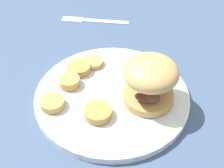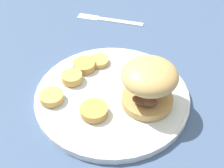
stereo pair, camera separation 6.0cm
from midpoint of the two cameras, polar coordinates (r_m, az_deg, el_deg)
The scene contains 9 objects.
ground_plane at distance 0.63m, azimuth 2.73°, elevation -2.88°, with size 4.00×4.00×0.00m, color #3D5170.
dinner_plate at distance 0.62m, azimuth 2.76°, elevation -2.30°, with size 0.31×0.31×0.02m.
sandwich at distance 0.57m, azimuth 9.78°, elevation 0.16°, with size 0.10×0.10×0.09m.
potato_round_0 at distance 0.58m, azimuth -0.33°, elevation -5.06°, with size 0.05×0.05×0.02m, color #BC8942.
potato_round_1 at distance 0.67m, azimuth -2.58°, elevation 3.33°, with size 0.05×0.05×0.01m, color #BC8942.
potato_round_2 at distance 0.64m, azimuth -4.69°, elevation 1.07°, with size 0.04×0.04×0.02m, color tan.
potato_round_3 at distance 0.69m, azimuth 0.06°, elevation 4.17°, with size 0.04×0.04×0.01m, color tan.
potato_round_4 at distance 0.61m, azimuth -8.21°, elevation -2.52°, with size 0.05×0.05×0.01m, color tan.
fork at distance 0.87m, azimuth 1.44°, elevation 11.63°, with size 0.04×0.18×0.00m.
Camera 2 is at (0.44, 0.07, 0.45)m, focal length 50.00 mm.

